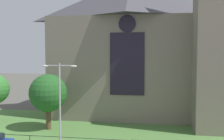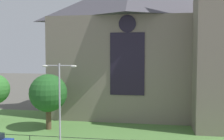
{
  "view_description": "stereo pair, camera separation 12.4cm",
  "coord_description": "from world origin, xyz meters",
  "views": [
    {
      "loc": [
        5.33,
        -21.45,
        9.1
      ],
      "look_at": [
        0.84,
        8.0,
        7.2
      ],
      "focal_mm": 42.87,
      "sensor_mm": 36.0,
      "label": 1
    },
    {
      "loc": [
        5.45,
        -21.43,
        9.1
      ],
      "look_at": [
        0.84,
        8.0,
        7.2
      ],
      "focal_mm": 42.87,
      "sensor_mm": 36.0,
      "label": 2
    }
  ],
  "objects": [
    {
      "name": "streetlamp_near",
      "position": [
        -3.27,
        2.4,
        5.18
      ],
      "size": [
        3.37,
        0.26,
        8.13
      ],
      "color": "#B2B2B7",
      "rests_on": "ground"
    },
    {
      "name": "ground",
      "position": [
        0.0,
        10.0,
        0.0
      ],
      "size": [
        160.0,
        160.0,
        0.0
      ],
      "primitive_type": "plane",
      "color": "#56544C"
    },
    {
      "name": "tree_left_near",
      "position": [
        -6.9,
        8.47,
        4.33
      ],
      "size": [
        4.49,
        4.49,
        6.61
      ],
      "color": "brown",
      "rests_on": "ground"
    },
    {
      "name": "church_building",
      "position": [
        2.88,
        17.94,
        10.27
      ],
      "size": [
        23.2,
        16.2,
        26.0
      ],
      "color": "gray",
      "rests_on": "ground"
    },
    {
      "name": "grass_verge",
      "position": [
        0.0,
        8.0,
        0.0
      ],
      "size": [
        120.0,
        20.0,
        0.01
      ],
      "primitive_type": "cube",
      "color": "#517F3D",
      "rests_on": "ground"
    }
  ]
}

